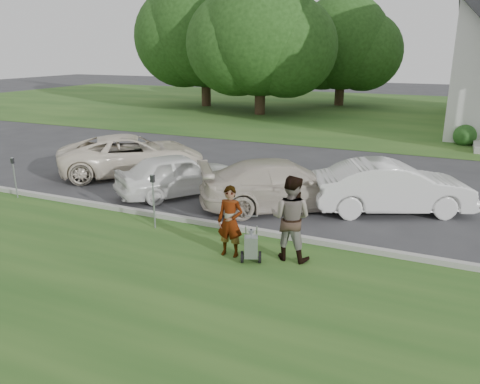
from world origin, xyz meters
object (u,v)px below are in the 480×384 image
Objects in this scene: person_right at (291,219)px; parking_meter_far at (14,173)px; person_left at (230,222)px; tree_far at (205,34)px; car_a at (132,155)px; car_c at (283,184)px; car_d at (392,187)px; tree_back at (342,47)px; tree_left at (260,41)px; car_b at (179,174)px; striping_cart at (251,247)px; parking_meter_near at (153,195)px.

person_right is 1.47× the size of parking_meter_far.
tree_far is at bearing 114.91° from person_left.
car_a reaches higher than car_c.
person_right is 3.61m from car_c.
person_left is 5.56m from car_d.
tree_far is at bearing -153.44° from tree_back.
tree_left is at bearing 7.23° from car_d.
car_c is 3.15m from car_d.
car_d is (7.42, -26.20, -3.98)m from tree_back.
car_b reaches higher than parking_meter_far.
striping_cart is 0.50× the size of person_right.
parking_meter_far is at bearing 167.74° from person_left.
tree_far is at bearing 97.84° from striping_cart.
tree_back is 1.79× the size of car_a.
parking_meter_far is at bearing -96.97° from tree_back.
car_b is 3.55m from car_c.
parking_meter_near is at bearing 142.50° from striping_cart.
tree_back is 27.58m from car_b.
striping_cart is at bearing 37.75° from person_right.
parking_meter_far is 0.33× the size of car_b.
parking_meter_near is at bearing -75.13° from tree_left.
car_a is 9.56m from car_d.
tree_left reaches higher than car_a.
tree_far is 30.53m from striping_cart.
car_a is 3.38m from car_b.
car_a is (-4.01, 4.47, -0.20)m from parking_meter_near.
tree_back is 5.81× the size of person_left.
person_left is at bearing -170.05° from car_a.
tree_back is 30.47m from parking_meter_near.
car_c is at bearing -80.75° from tree_back.
person_left reaches higher than car_b.
parking_meter_near is (-3.86, 0.32, -0.03)m from person_right.
person_left is at bearing -81.81° from tree_back.
car_c is 1.10× the size of car_d.
car_d reaches higher than parking_meter_far.
parking_meter_far is at bearing 149.46° from striping_cart.
car_c is (-0.60, 3.88, 0.36)m from striping_cart.
tree_left is at bearing 90.96° from parking_meter_far.
tree_left is 2.63× the size of car_b.
tree_back reaches higher than person_right.
car_a is (1.88, -17.71, -4.36)m from tree_left.
striping_cart is 8.92m from car_a.
car_c reaches higher than striping_cart.
tree_back is 31.46m from person_left.
car_b is (0.88, -27.27, -4.04)m from tree_back.
car_a is at bearing 137.43° from person_left.
person_left reaches higher than car_a.
tree_back is (4.00, 8.00, -0.38)m from tree_left.
parking_meter_near is 1.12× the size of parking_meter_far.
striping_cart is at bearing -68.61° from tree_left.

